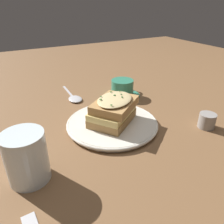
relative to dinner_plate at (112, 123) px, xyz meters
name	(u,v)px	position (x,y,z in m)	size (l,w,h in m)	color
ground_plane	(117,131)	(0.00, -0.03, -0.01)	(2.40, 2.40, 0.00)	brown
dinner_plate	(112,123)	(0.00, 0.00, 0.00)	(0.25, 0.25, 0.01)	silver
sandwich	(113,110)	(0.00, 0.00, 0.04)	(0.16, 0.15, 0.07)	#B2844C
teacup_with_saucer	(122,89)	(0.13, 0.17, 0.02)	(0.13, 0.13, 0.06)	#338466
water_glass	(26,157)	(-0.24, -0.10, 0.04)	(0.08, 0.08, 0.10)	silver
spoon	(74,98)	(-0.03, 0.22, 0.00)	(0.05, 0.18, 0.01)	silver
condiment_pot	(207,121)	(0.22, -0.13, 0.01)	(0.04, 0.04, 0.04)	gray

